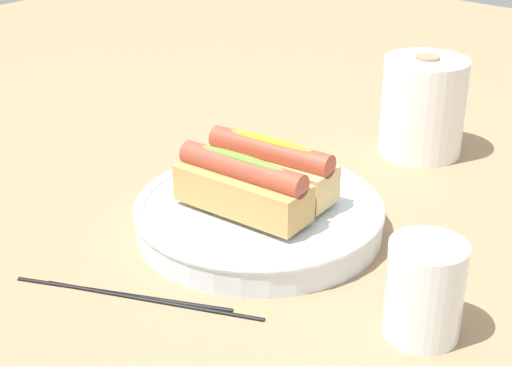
{
  "coord_description": "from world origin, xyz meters",
  "views": [
    {
      "loc": [
        0.49,
        -0.57,
        0.41
      ],
      "look_at": [
        -0.0,
        -0.01,
        0.06
      ],
      "focal_mm": 54.0,
      "sensor_mm": 36.0,
      "label": 1
    }
  ],
  "objects_px": {
    "serving_bowl": "(256,213)",
    "paper_towel_roll": "(423,107)",
    "hotdog_front": "(241,186)",
    "hotdog_back": "(270,168)",
    "water_glass": "(424,295)",
    "chopstick_far": "(122,293)",
    "chopstick_near": "(152,299)"
  },
  "relations": [
    {
      "from": "serving_bowl",
      "to": "paper_towel_roll",
      "type": "xyz_separation_m",
      "value": [
        0.02,
        0.31,
        0.05
      ]
    },
    {
      "from": "hotdog_front",
      "to": "hotdog_back",
      "type": "height_order",
      "value": "same"
    },
    {
      "from": "hotdog_back",
      "to": "paper_towel_roll",
      "type": "height_order",
      "value": "paper_towel_roll"
    },
    {
      "from": "paper_towel_roll",
      "to": "serving_bowl",
      "type": "bearing_deg",
      "value": -94.53
    },
    {
      "from": "serving_bowl",
      "to": "paper_towel_roll",
      "type": "distance_m",
      "value": 0.31
    },
    {
      "from": "hotdog_back",
      "to": "water_glass",
      "type": "bearing_deg",
      "value": -17.29
    },
    {
      "from": "hotdog_front",
      "to": "chopstick_far",
      "type": "bearing_deg",
      "value": -94.9
    },
    {
      "from": "hotdog_back",
      "to": "paper_towel_roll",
      "type": "xyz_separation_m",
      "value": [
        0.03,
        0.28,
        0.0
      ]
    },
    {
      "from": "chopstick_near",
      "to": "hotdog_back",
      "type": "bearing_deg",
      "value": 71.76
    },
    {
      "from": "serving_bowl",
      "to": "chopstick_near",
      "type": "xyz_separation_m",
      "value": [
        0.02,
        -0.17,
        -0.02
      ]
    },
    {
      "from": "paper_towel_roll",
      "to": "chopstick_near",
      "type": "bearing_deg",
      "value": -90.52
    },
    {
      "from": "hotdog_back",
      "to": "paper_towel_roll",
      "type": "bearing_deg",
      "value": 84.36
    },
    {
      "from": "hotdog_back",
      "to": "chopstick_far",
      "type": "distance_m",
      "value": 0.22
    },
    {
      "from": "paper_towel_roll",
      "to": "chopstick_far",
      "type": "relative_size",
      "value": 0.61
    },
    {
      "from": "hotdog_front",
      "to": "paper_towel_roll",
      "type": "distance_m",
      "value": 0.34
    },
    {
      "from": "water_glass",
      "to": "chopstick_near",
      "type": "height_order",
      "value": "water_glass"
    },
    {
      "from": "water_glass",
      "to": "paper_towel_roll",
      "type": "height_order",
      "value": "paper_towel_roll"
    },
    {
      "from": "water_glass",
      "to": "hotdog_back",
      "type": "bearing_deg",
      "value": 162.71
    },
    {
      "from": "hotdog_front",
      "to": "water_glass",
      "type": "height_order",
      "value": "hotdog_front"
    },
    {
      "from": "hotdog_back",
      "to": "water_glass",
      "type": "xyz_separation_m",
      "value": [
        0.24,
        -0.07,
        -0.02
      ]
    },
    {
      "from": "hotdog_front",
      "to": "hotdog_back",
      "type": "relative_size",
      "value": 0.99
    },
    {
      "from": "hotdog_front",
      "to": "paper_towel_roll",
      "type": "xyz_separation_m",
      "value": [
        0.02,
        0.34,
        0.0
      ]
    },
    {
      "from": "serving_bowl",
      "to": "hotdog_back",
      "type": "bearing_deg",
      "value": 96.93
    },
    {
      "from": "water_glass",
      "to": "chopstick_far",
      "type": "xyz_separation_m",
      "value": [
        -0.24,
        -0.14,
        -0.04
      ]
    },
    {
      "from": "serving_bowl",
      "to": "water_glass",
      "type": "distance_m",
      "value": 0.24
    },
    {
      "from": "hotdog_back",
      "to": "chopstick_far",
      "type": "xyz_separation_m",
      "value": [
        -0.01,
        -0.21,
        -0.06
      ]
    },
    {
      "from": "hotdog_front",
      "to": "hotdog_back",
      "type": "distance_m",
      "value": 0.05
    },
    {
      "from": "chopstick_far",
      "to": "water_glass",
      "type": "bearing_deg",
      "value": 2.02
    },
    {
      "from": "chopstick_near",
      "to": "chopstick_far",
      "type": "distance_m",
      "value": 0.03
    },
    {
      "from": "hotdog_front",
      "to": "paper_towel_roll",
      "type": "bearing_deg",
      "value": 86.41
    },
    {
      "from": "hotdog_front",
      "to": "water_glass",
      "type": "distance_m",
      "value": 0.23
    },
    {
      "from": "paper_towel_roll",
      "to": "chopstick_far",
      "type": "height_order",
      "value": "paper_towel_roll"
    }
  ]
}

